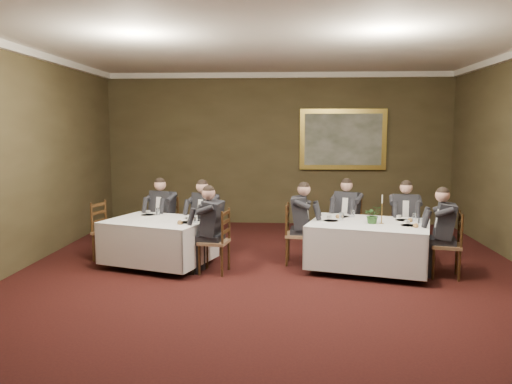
# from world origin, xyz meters

# --- Properties ---
(ground) EXTENTS (10.00, 10.00, 0.00)m
(ground) POSITION_xyz_m (0.00, 0.00, 0.00)
(ground) COLOR black
(ground) RESTS_ON ground
(ceiling) EXTENTS (8.00, 10.00, 0.10)m
(ceiling) POSITION_xyz_m (0.00, 0.00, 3.50)
(ceiling) COLOR silver
(ceiling) RESTS_ON back_wall
(back_wall) EXTENTS (8.00, 0.10, 3.50)m
(back_wall) POSITION_xyz_m (0.00, 5.00, 1.75)
(back_wall) COLOR #37301B
(back_wall) RESTS_ON ground
(front_wall) EXTENTS (8.00, 0.10, 3.50)m
(front_wall) POSITION_xyz_m (0.00, -5.00, 1.75)
(front_wall) COLOR #37301B
(front_wall) RESTS_ON ground
(crown_molding) EXTENTS (8.00, 10.00, 0.12)m
(crown_molding) POSITION_xyz_m (0.00, 0.00, 3.44)
(crown_molding) COLOR white
(crown_molding) RESTS_ON back_wall
(table_main) EXTENTS (2.12, 1.83, 0.67)m
(table_main) POSITION_xyz_m (1.49, 1.10, 0.45)
(table_main) COLOR #321E0E
(table_main) RESTS_ON ground
(table_second) EXTENTS (1.91, 1.67, 0.67)m
(table_second) POSITION_xyz_m (-1.86, 1.13, 0.45)
(table_second) COLOR #321E0E
(table_second) RESTS_ON ground
(chair_main_backleft) EXTENTS (0.58, 0.57, 1.00)m
(chair_main_backleft) POSITION_xyz_m (1.28, 2.13, 0.28)
(chair_main_backleft) COLOR #826142
(chair_main_backleft) RESTS_ON ground
(diner_main_backleft) EXTENTS (0.57, 0.61, 1.35)m
(diner_main_backleft) POSITION_xyz_m (1.28, 2.11, 0.51)
(diner_main_backleft) COLOR black
(diner_main_backleft) RESTS_ON chair_main_backleft
(chair_main_backright) EXTENTS (0.49, 0.48, 1.00)m
(chair_main_backright) POSITION_xyz_m (2.22, 1.86, 0.28)
(chair_main_backright) COLOR #826142
(chair_main_backright) RESTS_ON ground
(diner_main_backright) EXTENTS (0.46, 0.53, 1.35)m
(diner_main_backright) POSITION_xyz_m (2.22, 1.85, 0.51)
(diner_main_backright) COLOR black
(diner_main_backright) RESTS_ON chair_main_backright
(chair_main_endleft) EXTENTS (0.45, 0.47, 1.00)m
(chair_main_endleft) POSITION_xyz_m (0.39, 1.41, 0.28)
(chair_main_endleft) COLOR #826142
(chair_main_endleft) RESTS_ON ground
(diner_main_endleft) EXTENTS (0.51, 0.44, 1.35)m
(diner_main_endleft) POSITION_xyz_m (0.40, 1.41, 0.51)
(diner_main_endleft) COLOR black
(diner_main_endleft) RESTS_ON chair_main_endleft
(chair_main_endright) EXTENTS (0.51, 0.52, 1.00)m
(chair_main_endright) POSITION_xyz_m (2.60, 0.78, 0.28)
(chair_main_endright) COLOR #826142
(chair_main_endright) RESTS_ON ground
(diner_main_endright) EXTENTS (0.56, 0.49, 1.35)m
(diner_main_endright) POSITION_xyz_m (2.59, 0.78, 0.51)
(diner_main_endright) COLOR black
(diner_main_endright) RESTS_ON chair_main_endright
(chair_sec_backleft) EXTENTS (0.56, 0.55, 1.00)m
(chair_sec_backleft) POSITION_xyz_m (-2.00, 2.04, 0.28)
(chair_sec_backleft) COLOR #826142
(chair_sec_backleft) RESTS_ON ground
(diner_sec_backleft) EXTENTS (0.54, 0.59, 1.35)m
(diner_sec_backleft) POSITION_xyz_m (-2.01, 2.03, 0.51)
(diner_sec_backleft) COLOR black
(diner_sec_backleft) RESTS_ON chair_sec_backleft
(chair_sec_backright) EXTENTS (0.59, 0.58, 1.00)m
(chair_sec_backright) POSITION_xyz_m (-1.19, 1.77, 0.28)
(chair_sec_backright) COLOR #826142
(chair_sec_backright) RESTS_ON ground
(diner_sec_backright) EXTENTS (0.59, 0.62, 1.35)m
(diner_sec_backright) POSITION_xyz_m (-1.20, 1.76, 0.51)
(diner_sec_backright) COLOR black
(diner_sec_backright) RESTS_ON chair_sec_backright
(chair_sec_endright) EXTENTS (0.49, 0.50, 1.00)m
(chair_sec_endright) POSITION_xyz_m (-0.91, 0.81, 0.28)
(chair_sec_endright) COLOR #826142
(chair_sec_endright) RESTS_ON ground
(diner_sec_endright) EXTENTS (0.54, 0.47, 1.35)m
(diner_sec_endright) POSITION_xyz_m (-0.92, 0.81, 0.51)
(diner_sec_endright) COLOR black
(diner_sec_endright) RESTS_ON chair_sec_endright
(chair_sec_endleft) EXTENTS (0.52, 0.54, 1.00)m
(chair_sec_endleft) POSITION_xyz_m (-2.82, 1.45, 0.28)
(chair_sec_endleft) COLOR #826142
(chair_sec_endleft) RESTS_ON ground
(centerpiece) EXTENTS (0.28, 0.24, 0.30)m
(centerpiece) POSITION_xyz_m (1.53, 1.01, 0.91)
(centerpiece) COLOR #2D5926
(centerpiece) RESTS_ON table_main
(candlestick) EXTENTS (0.07, 0.07, 0.46)m
(candlestick) POSITION_xyz_m (1.67, 1.01, 0.94)
(candlestick) COLOR #C98D3D
(candlestick) RESTS_ON table_main
(place_setting_table_main) EXTENTS (0.33, 0.31, 0.14)m
(place_setting_table_main) POSITION_xyz_m (1.18, 1.62, 0.80)
(place_setting_table_main) COLOR white
(place_setting_table_main) RESTS_ON table_main
(place_setting_table_second) EXTENTS (0.33, 0.31, 0.14)m
(place_setting_table_second) POSITION_xyz_m (-2.11, 1.61, 0.80)
(place_setting_table_second) COLOR white
(place_setting_table_second) RESTS_ON table_second
(painting) EXTENTS (1.98, 0.09, 1.39)m
(painting) POSITION_xyz_m (1.49, 4.94, 1.98)
(painting) COLOR #E3C153
(painting) RESTS_ON back_wall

